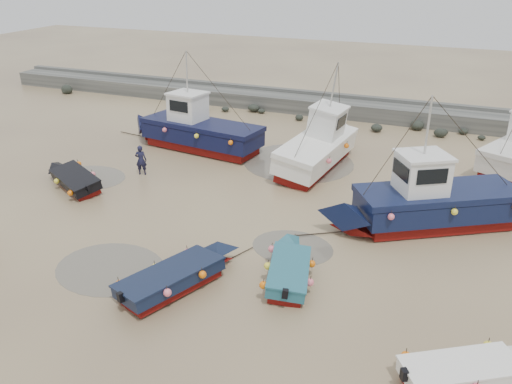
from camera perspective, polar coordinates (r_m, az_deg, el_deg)
ground at (r=22.28m, az=-7.53°, el=-6.17°), size 120.00×120.00×0.00m
seawall at (r=41.09m, az=7.28°, el=9.74°), size 60.00×4.92×1.50m
puddle_a at (r=21.51m, az=-16.34°, el=-8.34°), size 4.59×4.59×0.01m
puddle_b at (r=22.08m, az=4.19°, el=-6.31°), size 3.62×3.62×0.01m
puddle_c at (r=30.36m, az=-18.45°, el=1.61°), size 4.26×4.26×0.01m
puddle_d at (r=31.07m, az=4.83°, el=3.43°), size 6.88×6.88×0.01m
dinghy_1 at (r=19.58m, az=-8.79°, el=-9.26°), size 3.64×6.17×1.43m
dinghy_2 at (r=19.83m, az=3.74°, el=-8.42°), size 2.35×5.41×1.43m
dinghy_3 at (r=16.83m, az=23.54°, el=-18.17°), size 5.25×3.54×1.43m
dinghy_4 at (r=29.29m, az=-20.05°, el=1.66°), size 5.62×3.60×1.43m
cabin_boat_0 at (r=33.16m, az=-7.14°, el=7.15°), size 11.24×4.12×6.22m
cabin_boat_1 at (r=30.35m, az=7.16°, el=5.46°), size 3.74×10.44×6.22m
cabin_boat_2 at (r=24.31m, az=18.83°, el=-1.02°), size 9.87×6.70×6.22m
person at (r=29.97m, az=-12.84°, el=2.00°), size 0.76×0.62×1.78m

